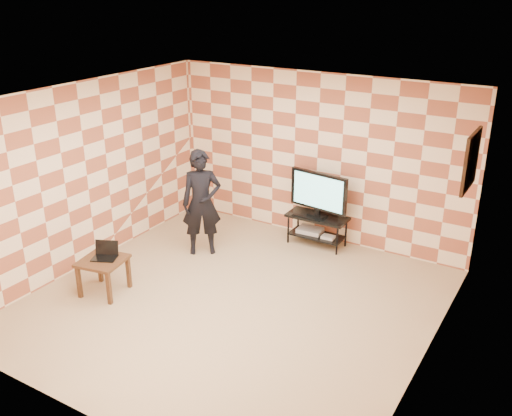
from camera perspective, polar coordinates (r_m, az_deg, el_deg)
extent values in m
plane|color=tan|center=(7.68, -2.33, -9.43)|extent=(5.00, 5.00, 0.00)
cube|color=#FFE4BC|center=(9.14, 6.16, 5.02)|extent=(5.00, 0.02, 2.70)
cube|color=#FFE4BC|center=(5.38, -17.42, -8.72)|extent=(5.00, 0.02, 2.70)
cube|color=#FFE4BC|center=(8.62, -16.55, 3.16)|extent=(0.02, 5.00, 2.70)
cube|color=#FFE4BC|center=(6.17, 17.36, -4.57)|extent=(0.02, 5.00, 2.70)
cube|color=white|center=(6.68, -2.69, 10.72)|extent=(5.00, 5.00, 0.02)
cube|color=black|center=(7.39, 20.72, 4.42)|extent=(0.04, 0.72, 0.72)
cube|color=black|center=(7.39, 20.72, 4.42)|extent=(0.04, 0.03, 0.68)
cube|color=black|center=(7.39, 20.72, 4.42)|extent=(0.04, 0.68, 0.03)
cube|color=black|center=(9.10, 6.16, -0.90)|extent=(0.97, 0.44, 0.04)
cube|color=black|center=(9.23, 6.08, -2.73)|extent=(0.87, 0.39, 0.03)
cylinder|color=black|center=(9.22, 3.24, -2.05)|extent=(0.03, 0.03, 0.50)
cylinder|color=black|center=(9.50, 4.23, -1.31)|extent=(0.03, 0.03, 0.50)
cylinder|color=black|center=(8.89, 8.11, -3.19)|extent=(0.03, 0.03, 0.50)
cylinder|color=black|center=(9.19, 8.98, -2.38)|extent=(0.03, 0.03, 0.50)
cube|color=black|center=(9.08, 6.17, -0.69)|extent=(0.31, 0.22, 0.03)
cube|color=black|center=(9.06, 6.19, -0.36)|extent=(0.08, 0.06, 0.08)
cube|color=black|center=(8.94, 6.28, 1.68)|extent=(0.99, 0.19, 0.60)
cube|color=#6ABEB8|center=(8.91, 6.21, 1.61)|extent=(0.88, 0.12, 0.52)
cube|color=silver|center=(9.28, 5.44, -2.23)|extent=(0.41, 0.31, 0.07)
cube|color=silver|center=(9.10, 7.22, -2.91)|extent=(0.20, 0.15, 0.05)
cube|color=#3A2215|center=(7.95, -15.11, -5.12)|extent=(0.65, 0.65, 0.04)
cube|color=#3A2215|center=(8.04, -17.28, -7.10)|extent=(0.06, 0.06, 0.46)
cube|color=#3A2215|center=(8.36, -15.35, -5.68)|extent=(0.06, 0.06, 0.46)
cube|color=#3A2215|center=(7.78, -14.49, -7.80)|extent=(0.06, 0.06, 0.46)
cube|color=#3A2215|center=(8.11, -12.62, -6.30)|extent=(0.06, 0.06, 0.46)
cube|color=black|center=(7.96, -14.90, -4.86)|extent=(0.38, 0.34, 0.02)
cube|color=black|center=(8.01, -14.69, -3.84)|extent=(0.31, 0.18, 0.20)
imported|color=black|center=(8.71, -5.46, 0.52)|extent=(0.72, 0.69, 1.65)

